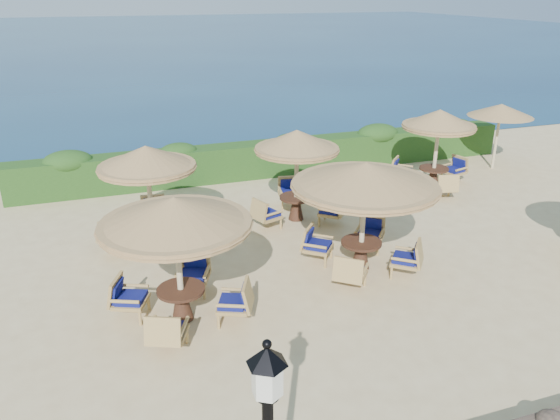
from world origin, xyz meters
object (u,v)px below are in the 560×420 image
at_px(cafe_set_3, 148,178).
at_px(cafe_set_4, 297,160).
at_px(cafe_set_1, 365,192).
at_px(extra_parasol, 501,110).
at_px(cafe_set_5, 438,136).
at_px(cafe_set_0, 176,236).

xyz_separation_m(cafe_set_3, cafe_set_4, (4.10, 0.30, -0.03)).
bearing_deg(cafe_set_1, cafe_set_4, 97.10).
bearing_deg(cafe_set_1, extra_parasol, 33.63).
relative_size(cafe_set_3, cafe_set_5, 1.02).
height_order(cafe_set_0, cafe_set_5, same).
relative_size(cafe_set_0, cafe_set_4, 1.08).
xyz_separation_m(extra_parasol, cafe_set_4, (-8.62, -2.16, -0.37)).
bearing_deg(cafe_set_5, cafe_set_4, -168.91).
bearing_deg(cafe_set_0, cafe_set_1, 10.24).
height_order(extra_parasol, cafe_set_3, cafe_set_3).
height_order(cafe_set_1, cafe_set_5, same).
xyz_separation_m(cafe_set_3, cafe_set_5, (9.38, 1.34, -0.03)).
distance_m(cafe_set_4, cafe_set_5, 5.38).
xyz_separation_m(cafe_set_1, cafe_set_3, (-4.51, 3.00, -0.13)).
relative_size(cafe_set_4, cafe_set_5, 1.02).
height_order(cafe_set_4, cafe_set_5, same).
height_order(cafe_set_0, cafe_set_1, same).
relative_size(cafe_set_0, cafe_set_5, 1.10).
relative_size(extra_parasol, cafe_set_4, 0.88).
bearing_deg(cafe_set_4, cafe_set_3, -175.79).
bearing_deg(cafe_set_0, cafe_set_3, 91.80).
bearing_deg(cafe_set_5, extra_parasol, 18.57).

